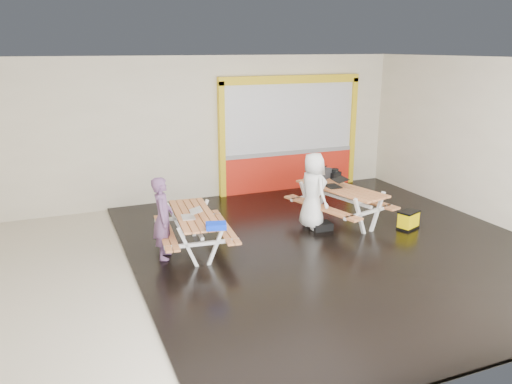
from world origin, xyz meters
name	(u,v)px	position (x,y,z in m)	size (l,w,h in m)	color
room	(276,164)	(0.00, 0.00, 1.75)	(10.02, 8.02, 3.52)	beige
deck	(334,246)	(1.25, 0.00, 0.03)	(7.50, 7.98, 0.05)	black
kiosk	(290,137)	(2.20, 3.93, 1.44)	(3.88, 0.16, 3.00)	red
picnic_table_left	(194,223)	(-1.28, 0.78, 0.59)	(1.46, 2.02, 0.76)	#D68650
picnic_table_right	(341,196)	(2.03, 1.09, 0.63)	(1.88, 2.35, 0.83)	#D68650
person_left	(163,218)	(-1.88, 0.64, 0.80)	(0.54, 0.35, 1.48)	#64426A
person_right	(313,191)	(1.30, 0.98, 0.86)	(0.77, 0.50, 1.58)	white
laptop_left	(191,215)	(-1.38, 0.59, 0.81)	(0.39, 0.36, 0.15)	silver
laptop_right	(335,184)	(1.96, 1.22, 0.88)	(0.46, 0.41, 0.18)	black
blue_pouch	(216,226)	(-1.15, -0.14, 0.81)	(0.34, 0.24, 0.10)	#0830EF
toolbox	(323,174)	(2.06, 1.93, 0.93)	(0.51, 0.44, 0.27)	black
backpack	(334,179)	(2.39, 1.98, 0.75)	(0.34, 0.29, 0.49)	black
dark_case	(321,226)	(1.43, 0.83, 0.13)	(0.41, 0.31, 0.15)	black
fluke_bag	(408,220)	(3.14, 0.21, 0.23)	(0.52, 0.43, 0.38)	black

